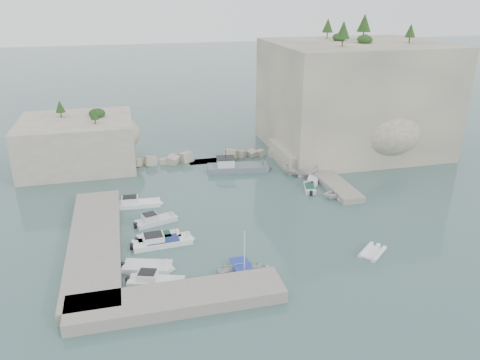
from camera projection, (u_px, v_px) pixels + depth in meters
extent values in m
plane|color=#436563|center=(253.00, 224.00, 52.50)|extent=(400.00, 400.00, 0.00)
cube|color=beige|center=(353.00, 97.00, 75.20)|extent=(26.00, 22.00, 17.00)
cube|color=beige|center=(303.00, 154.00, 71.16)|extent=(8.00, 10.00, 2.50)
cube|color=beige|center=(78.00, 143.00, 69.14)|extent=(16.00, 14.00, 7.00)
cube|color=#9E9689|center=(95.00, 243.00, 47.55)|extent=(5.00, 24.00, 1.10)
cube|color=#9E9689|center=(178.00, 299.00, 38.79)|extent=(18.00, 4.00, 1.10)
cube|color=#9E9689|center=(328.00, 178.00, 64.40)|extent=(3.00, 16.00, 0.80)
cube|color=beige|center=(208.00, 157.00, 71.79)|extent=(28.00, 3.00, 1.40)
imported|color=white|center=(244.00, 274.00, 43.18)|extent=(5.16, 3.79, 1.04)
imported|color=white|center=(334.00, 198.00, 59.18)|extent=(3.38, 2.97, 1.68)
imported|color=silver|center=(301.00, 176.00, 66.19)|extent=(5.35, 3.94, 1.94)
cylinder|color=white|center=(244.00, 250.00, 42.20)|extent=(0.10, 0.10, 4.20)
cone|color=#1E4219|center=(343.00, 30.00, 65.54)|extent=(1.96, 1.96, 2.45)
cone|color=#1E4219|center=(364.00, 23.00, 75.32)|extent=(2.24, 2.24, 2.80)
cone|color=#1E4219|center=(411.00, 30.00, 70.22)|extent=(1.57, 1.57, 1.96)
cone|color=#1E4219|center=(328.00, 25.00, 77.08)|extent=(1.79, 1.79, 2.24)
cone|color=#1E4219|center=(60.00, 106.00, 68.56)|extent=(1.40, 1.40, 1.75)
cone|color=#1E4219|center=(94.00, 114.00, 65.32)|extent=(1.12, 1.12, 1.40)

